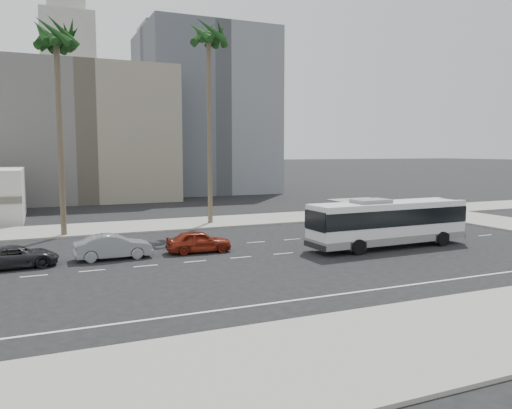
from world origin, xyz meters
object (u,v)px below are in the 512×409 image
car_b (113,247)px  palm_near (209,41)px  city_bus (388,222)px  car_c (16,257)px  car_a (199,241)px  palm_mid (56,44)px

car_b → palm_near: bearing=-41.0°
city_bus → car_c: (-23.70, 3.45, -1.16)m
car_a → car_b: bearing=91.5°
car_c → palm_near: palm_near is taller
city_bus → palm_mid: palm_mid is taller
palm_near → palm_mid: size_ratio=1.10×
palm_mid → car_b: bearing=-76.3°
car_c → palm_near: (15.79, 12.20, 15.79)m
car_b → city_bus: bearing=-101.8°
car_a → car_c: car_a is taller
car_a → car_c: (-11.00, -0.08, -0.08)m
car_c → palm_mid: (3.04, 10.28, 14.18)m
city_bus → car_a: (-12.70, 3.53, -1.07)m
car_b → palm_near: palm_near is taller
city_bus → palm_near: (-7.92, 15.65, 14.63)m
car_b → palm_mid: size_ratio=0.29×
car_a → palm_mid: size_ratio=0.26×
city_bus → car_b: bearing=166.8°
car_a → palm_mid: bearing=41.0°
car_a → car_b: size_ratio=0.92×
palm_mid → city_bus: bearing=-33.6°
car_c → palm_mid: 17.78m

